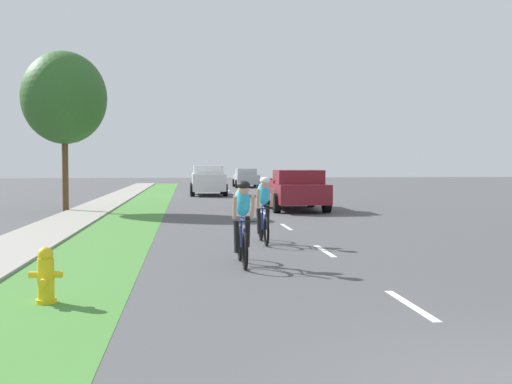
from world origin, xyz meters
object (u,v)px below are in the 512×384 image
(cyclist_lead, at_px, (242,222))
(street_tree_near, at_px, (64,98))
(pickup_maroon, at_px, (295,190))
(sedan_silver, at_px, (246,178))
(cyclist_trailing, at_px, (264,209))
(fire_hydrant_yellow, at_px, (46,276))
(suv_white, at_px, (208,179))

(cyclist_lead, xyz_separation_m, street_tree_near, (-5.82, 13.85, 3.68))
(cyclist_lead, xyz_separation_m, pickup_maroon, (3.40, 13.39, 0.02))
(cyclist_lead, bearing_deg, sedan_silver, 84.33)
(sedan_silver, distance_m, street_tree_near, 26.37)
(cyclist_trailing, bearing_deg, fire_hydrant_yellow, -122.46)
(cyclist_trailing, distance_m, street_tree_near, 13.17)
(fire_hydrant_yellow, height_order, street_tree_near, street_tree_near)
(street_tree_near, bearing_deg, cyclist_trailing, -58.51)
(cyclist_lead, bearing_deg, pickup_maroon, 75.76)
(pickup_maroon, bearing_deg, cyclist_trailing, -104.21)
(fire_hydrant_yellow, bearing_deg, cyclist_lead, 43.36)
(pickup_maroon, bearing_deg, fire_hydrant_yellow, -111.36)
(fire_hydrant_yellow, relative_size, pickup_maroon, 0.15)
(pickup_maroon, distance_m, sedan_silver, 24.73)
(pickup_maroon, bearing_deg, suv_white, 104.20)
(fire_hydrant_yellow, bearing_deg, suv_white, 83.61)
(cyclist_lead, xyz_separation_m, cyclist_trailing, (0.78, 3.06, 0.00))
(suv_white, height_order, sedan_silver, suv_white)
(cyclist_lead, bearing_deg, suv_white, 89.39)
(cyclist_trailing, relative_size, street_tree_near, 0.27)
(cyclist_trailing, xyz_separation_m, pickup_maroon, (2.61, 10.33, 0.02))
(fire_hydrant_yellow, height_order, pickup_maroon, pickup_maroon)
(street_tree_near, bearing_deg, sedan_silver, 68.41)
(cyclist_trailing, bearing_deg, cyclist_lead, -104.35)
(cyclist_trailing, bearing_deg, sedan_silver, 85.11)
(sedan_silver, bearing_deg, pickup_maroon, -90.89)
(fire_hydrant_yellow, relative_size, suv_white, 0.16)
(cyclist_lead, distance_m, street_tree_near, 15.47)
(cyclist_lead, distance_m, suv_white, 25.74)
(cyclist_lead, bearing_deg, cyclist_trailing, 75.65)
(sedan_silver, bearing_deg, cyclist_lead, -95.67)
(cyclist_trailing, height_order, pickup_maroon, pickup_maroon)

